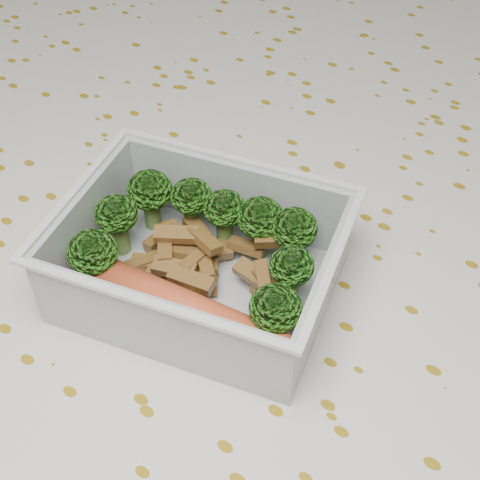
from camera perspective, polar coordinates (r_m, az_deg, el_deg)
The scene contains 6 objects.
dining_table at distance 0.53m, azimuth 0.69°, elevation -8.58°, with size 1.40×0.90×0.75m.
tablecloth at distance 0.49m, azimuth 0.74°, elevation -5.09°, with size 1.46×0.96×0.19m.
lunch_container at distance 0.43m, azimuth -3.38°, elevation -2.30°, with size 0.20×0.18×0.06m.
broccoli_florets at distance 0.43m, azimuth -2.77°, elevation 0.54°, with size 0.16×0.12×0.05m.
meat_pile at distance 0.44m, azimuth -3.71°, elevation -1.63°, with size 0.11×0.08×0.03m.
sausage at distance 0.41m, azimuth -4.92°, elevation -6.06°, with size 0.15×0.05×0.03m.
Camera 1 is at (0.18, -0.25, 1.09)m, focal length 50.00 mm.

